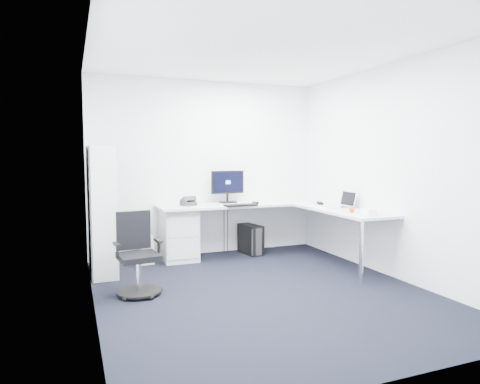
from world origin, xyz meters
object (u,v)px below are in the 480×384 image
object	(u,v)px
laptop	(336,199)
task_chair	(139,254)
monitor	(228,186)
bookshelf	(102,210)
l_desk	(256,233)

from	to	relation	value
laptop	task_chair	bearing A→B (deg)	-172.19
monitor	laptop	bearing A→B (deg)	-47.08
bookshelf	monitor	world-z (taller)	bookshelf
l_desk	bookshelf	world-z (taller)	bookshelf
bookshelf	monitor	distance (m)	1.98
l_desk	task_chair	xyz separation A→B (m)	(-1.87, -1.01, 0.05)
monitor	bookshelf	bearing A→B (deg)	-169.72
l_desk	monitor	size ratio (longest dim) A/B	5.12
task_chair	laptop	size ratio (longest dim) A/B	2.70
bookshelf	laptop	distance (m)	3.20
task_chair	monitor	bearing A→B (deg)	37.23
task_chair	monitor	xyz separation A→B (m)	(1.60, 1.52, 0.61)
bookshelf	task_chair	world-z (taller)	bookshelf
laptop	monitor	bearing A→B (deg)	136.64
monitor	l_desk	bearing A→B (deg)	-65.79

